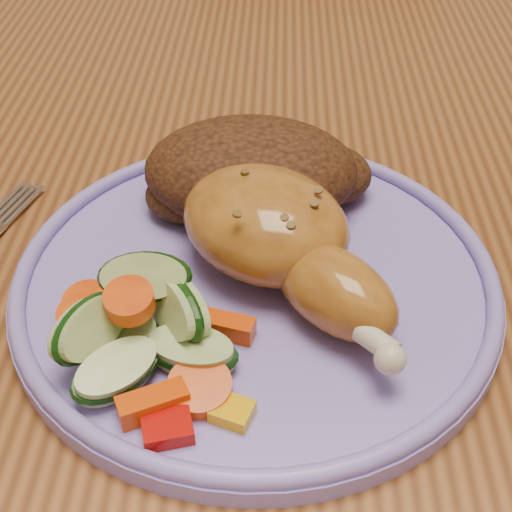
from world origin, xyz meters
The scene contains 7 objects.
dining_table centered at (0.00, 0.00, 0.67)m, with size 0.90×1.40×0.75m.
chair_far centered at (0.00, 0.63, 0.49)m, with size 0.42×0.42×0.91m.
plate centered at (-0.06, -0.11, 0.76)m, with size 0.29×0.29×0.01m, color #8371D0.
plate_rim centered at (-0.06, -0.11, 0.77)m, with size 0.28×0.28×0.01m, color #8371D0.
chicken_leg centered at (-0.05, -0.11, 0.79)m, with size 0.15×0.17×0.06m.
rice_pilaf centered at (-0.07, -0.04, 0.79)m, with size 0.15×0.10×0.06m.
vegetable_pile centered at (-0.12, -0.17, 0.78)m, with size 0.11×0.11×0.06m.
Camera 1 is at (-0.05, -0.42, 1.04)m, focal length 50.00 mm.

